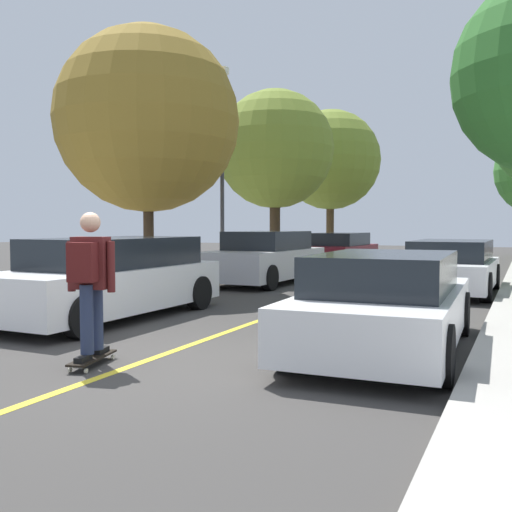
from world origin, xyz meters
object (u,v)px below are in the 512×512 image
Objects in this scene: parked_car_left_far at (339,250)px; street_tree_left_far at (331,160)px; streetlamp at (222,158)px; parked_car_right_nearest at (386,303)px; fire_hydrant at (184,269)px; street_tree_left_nearest at (147,120)px; street_tree_left_near at (275,150)px; parked_car_left_nearest at (110,278)px; skateboarder at (90,276)px; skateboard at (92,358)px; parked_car_left_near at (266,258)px; parked_car_right_near at (451,267)px.

street_tree_left_far is (-2.16, 5.54, 4.08)m from parked_car_left_far.
parked_car_left_far is 7.09m from streetlamp.
parked_car_left_far is 0.99× the size of parked_car_right_nearest.
parked_car_right_nearest reaches higher than fire_hydrant.
street_tree_left_near is at bearing 90.00° from street_tree_left_nearest.
streetlamp is (-6.70, 7.98, 2.99)m from parked_car_right_nearest.
parked_car_left_far reaches higher than parked_car_right_nearest.
parked_car_left_far is at bearing 90.00° from parked_car_left_nearest.
skateboarder reaches higher than parked_car_right_nearest.
fire_hydrant is (-1.50, -8.75, -0.17)m from parked_car_left_far.
skateboard is (-2.89, -2.21, -0.54)m from parked_car_right_nearest.
fire_hydrant is at bearing -129.37° from parked_car_left_near.
fire_hydrant is at bearing -99.73° from parked_car_left_far.
street_tree_left_near reaches higher than skateboard.
skateboard is (3.80, -10.19, -3.53)m from streetlamp.
street_tree_left_nearest is 14.92m from street_tree_left_far.
parked_car_left_near is at bearing -89.99° from parked_car_left_far.
street_tree_left_far is at bearing 91.98° from streetlamp.
fire_hydrant is at bearing 107.38° from parked_car_left_nearest.
streetlamp reaches higher than skateboard.
parked_car_right_nearest is 0.68× the size of street_tree_left_near.
street_tree_left_far reaches higher than streetlamp.
parked_car_left_near is 3.48m from streetlamp.
streetlamp is at bearing 110.47° from skateboard.
parked_car_right_near is 0.68× the size of streetlamp.
street_tree_left_nearest reaches higher than parked_car_right_near.
parked_car_left_near reaches higher than parked_car_left_far.
parked_car_left_near is 13.27m from street_tree_left_far.
skateboarder is at bearing -82.84° from parked_car_left_far.
street_tree_left_far reaches higher than skateboarder.
fire_hydrant is (0.66, -7.49, -3.97)m from street_tree_left_near.
fire_hydrant is (-6.45, -1.54, -0.15)m from parked_car_right_near.
streetlamp is (-6.70, 1.01, 2.98)m from parked_car_right_near.
parked_car_right_near is 10.03m from street_tree_left_near.
parked_car_left_nearest is 1.10× the size of parked_car_right_near.
parked_car_right_nearest is at bearing -55.72° from parked_car_left_near.
street_tree_left_far is at bearing 92.63° from fire_hydrant.
skateboard is (2.05, -2.84, -0.61)m from parked_car_left_nearest.
parked_car_right_near is at bearing -3.40° from parked_car_left_near.
parked_car_left_near is at bearing 176.60° from parked_car_right_near.
parked_car_right_near is 9.63m from skateboard.
parked_car_left_near reaches higher than fire_hydrant.
street_tree_left_nearest reaches higher than streetlamp.
parked_car_left_near is 0.69× the size of street_tree_left_near.
parked_car_left_nearest is 8.03m from parked_car_right_near.
parked_car_left_nearest reaches higher than parked_car_right_near.
parked_car_left_nearest is 0.76× the size of streetlamp.
streetlamp is 11.21m from skateboarder.
street_tree_left_near is at bearing 105.54° from skateboarder.
parked_car_right_nearest is (4.95, -7.26, -0.08)m from parked_car_left_near.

